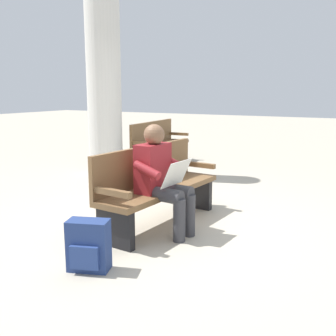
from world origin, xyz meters
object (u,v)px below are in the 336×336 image
object	(u,v)px
person_seated	(162,177)
bench_far	(159,143)
bench_near	(156,185)
backpack	(88,246)
support_pillar	(103,60)

from	to	relation	value
person_seated	bench_far	world-z (taller)	person_seated
bench_near	backpack	bearing A→B (deg)	9.62
person_seated	backpack	world-z (taller)	person_seated
person_seated	support_pillar	distance (m)	3.60
bench_far	support_pillar	size ratio (longest dim) A/B	0.45
support_pillar	person_seated	bearing A→B (deg)	47.63
bench_near	support_pillar	distance (m)	3.38
bench_far	backpack	bearing A→B (deg)	18.69
bench_near	bench_far	xyz separation A→B (m)	(-3.19, -1.81, 0.00)
support_pillar	bench_near	bearing A→B (deg)	48.44
backpack	bench_far	xyz separation A→B (m)	(-4.52, -1.91, 0.24)
backpack	support_pillar	bearing A→B (deg)	-144.78
bench_near	bench_far	world-z (taller)	same
backpack	bench_near	bearing A→B (deg)	-175.44
person_seated	backpack	xyz separation A→B (m)	(1.08, -0.11, -0.41)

